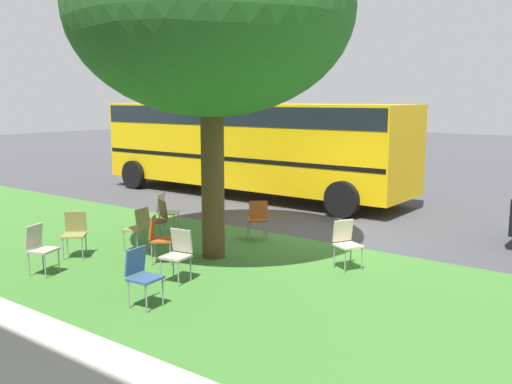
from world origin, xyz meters
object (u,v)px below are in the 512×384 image
(street_tree, at_px, (211,11))
(school_bus, at_px, (249,140))
(chair_8, at_px, (166,209))
(chair_2, at_px, (39,245))
(chair_9, at_px, (258,216))
(chair_1, at_px, (158,236))
(chair_4, at_px, (346,241))
(chair_6, at_px, (141,272))
(chair_7, at_px, (158,217))
(chair_3, at_px, (178,251))
(chair_5, at_px, (75,231))
(chair_0, at_px, (139,226))

(street_tree, relative_size, school_bus, 0.63)
(chair_8, height_order, school_bus, school_bus)
(chair_2, distance_m, chair_9, 4.52)
(chair_1, xyz_separation_m, chair_8, (1.76, -1.89, 0.00))
(chair_4, bearing_deg, chair_8, -1.30)
(chair_6, bearing_deg, chair_4, -112.96)
(chair_6, xyz_separation_m, chair_7, (2.70, -2.87, 0.00))
(chair_6, distance_m, school_bus, 9.94)
(chair_3, distance_m, chair_7, 2.86)
(chair_5, distance_m, chair_9, 3.78)
(chair_0, distance_m, chair_4, 4.15)
(street_tree, height_order, chair_8, street_tree)
(chair_7, distance_m, chair_8, 0.92)
(chair_0, bearing_deg, chair_2, 84.59)
(street_tree, height_order, chair_6, street_tree)
(chair_1, relative_size, chair_7, 1.00)
(chair_4, distance_m, chair_7, 4.23)
(chair_6, bearing_deg, street_tree, -70.67)
(street_tree, distance_m, chair_5, 4.89)
(chair_3, xyz_separation_m, chair_5, (2.66, 0.13, 0.00))
(chair_7, relative_size, chair_8, 1.00)
(chair_9, bearing_deg, chair_4, 164.06)
(chair_1, relative_size, chair_6, 1.00)
(street_tree, xyz_separation_m, chair_6, (-0.93, 2.65, -4.09))
(street_tree, height_order, chair_4, street_tree)
(chair_2, height_order, chair_3, same)
(chair_2, relative_size, chair_5, 1.00)
(chair_9, distance_m, school_bus, 5.89)
(street_tree, distance_m, chair_1, 4.23)
(street_tree, distance_m, chair_4, 4.83)
(chair_4, distance_m, chair_9, 2.63)
(chair_3, bearing_deg, chair_6, 109.38)
(chair_5, height_order, chair_9, same)
(chair_4, bearing_deg, chair_1, 31.00)
(street_tree, xyz_separation_m, chair_3, (-0.52, 1.48, -4.09))
(chair_0, bearing_deg, chair_7, -69.99)
(chair_8, bearing_deg, chair_9, -164.33)
(chair_1, height_order, chair_7, same)
(chair_2, bearing_deg, chair_6, -179.67)
(chair_5, xyz_separation_m, chair_6, (-3.07, 1.03, 0.00))
(chair_2, bearing_deg, chair_0, -95.41)
(street_tree, height_order, chair_5, street_tree)
(chair_3, bearing_deg, chair_4, -129.01)
(chair_1, height_order, chair_6, same)
(chair_5, bearing_deg, chair_1, -156.61)
(chair_0, distance_m, chair_8, 1.76)
(chair_4, distance_m, chair_5, 5.18)
(chair_0, relative_size, chair_5, 1.00)
(chair_1, distance_m, chair_2, 2.07)
(chair_1, bearing_deg, chair_0, -20.15)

